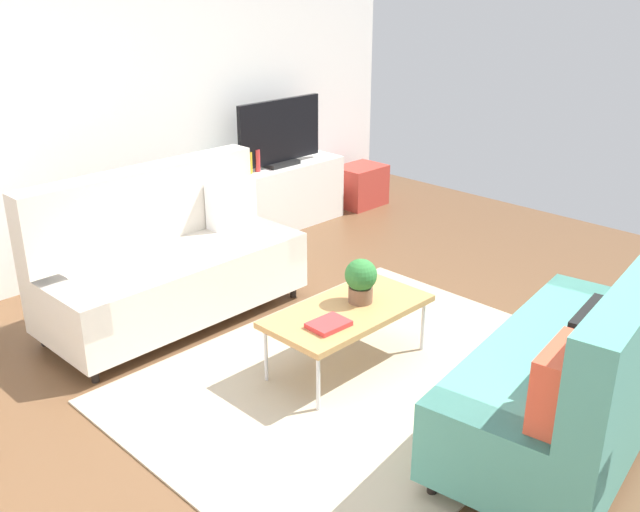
{
  "coord_description": "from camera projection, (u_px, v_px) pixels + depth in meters",
  "views": [
    {
      "loc": [
        -3.0,
        -2.59,
        2.42
      ],
      "look_at": [
        0.09,
        0.48,
        0.65
      ],
      "focal_mm": 39.68,
      "sensor_mm": 36.0,
      "label": 1
    }
  ],
  "objects": [
    {
      "name": "tv",
      "position": [
        280.0,
        134.0,
        6.81
      ],
      "size": [
        1.0,
        0.2,
        0.64
      ],
      "color": "black",
      "rests_on": "tv_console"
    },
    {
      "name": "wall_far",
      "position": [
        113.0,
        96.0,
        5.85
      ],
      "size": [
        6.4,
        0.12,
        2.9
      ],
      "primitive_type": "cube",
      "color": "white",
      "rests_on": "ground_plane"
    },
    {
      "name": "potted_plant",
      "position": [
        361.0,
        279.0,
        4.52
      ],
      "size": [
        0.21,
        0.21,
        0.29
      ],
      "color": "brown",
      "rests_on": "coffee_table"
    },
    {
      "name": "area_rug",
      "position": [
        365.0,
        379.0,
        4.49
      ],
      "size": [
        2.9,
        2.2,
        0.01
      ],
      "primitive_type": "cube",
      "color": "tan",
      "rests_on": "ground_plane"
    },
    {
      "name": "bottle_1",
      "position": [
        258.0,
        161.0,
        6.67
      ],
      "size": [
        0.05,
        0.05,
        0.21
      ],
      "primitive_type": "cylinder",
      "color": "red",
      "rests_on": "tv_console"
    },
    {
      "name": "couch_green",
      "position": [
        583.0,
        370.0,
        3.75
      ],
      "size": [
        2.0,
        1.09,
        1.1
      ],
      "rotation": [
        0.0,
        0.0,
        0.14
      ],
      "color": "teal",
      "rests_on": "ground_plane"
    },
    {
      "name": "couch_beige",
      "position": [
        169.0,
        262.0,
        5.16
      ],
      "size": [
        1.91,
        0.87,
        1.1
      ],
      "rotation": [
        0.0,
        0.0,
        3.16
      ],
      "color": "beige",
      "rests_on": "ground_plane"
    },
    {
      "name": "storage_trunk",
      "position": [
        360.0,
        186.0,
        7.75
      ],
      "size": [
        0.52,
        0.4,
        0.44
      ],
      "primitive_type": "cube",
      "color": "#B2382D",
      "rests_on": "ground_plane"
    },
    {
      "name": "vase_0",
      "position": [
        229.0,
        167.0,
        6.56
      ],
      "size": [
        0.12,
        0.12,
        0.16
      ],
      "primitive_type": "cylinder",
      "color": "#33B29E",
      "rests_on": "tv_console"
    },
    {
      "name": "coffee_table",
      "position": [
        348.0,
        312.0,
        4.5
      ],
      "size": [
        1.1,
        0.56,
        0.42
      ],
      "color": "#B7844C",
      "rests_on": "ground_plane"
    },
    {
      "name": "bottle_0",
      "position": [
        250.0,
        163.0,
        6.61
      ],
      "size": [
        0.04,
        0.04,
        0.2
      ],
      "primitive_type": "cylinder",
      "color": "gold",
      "rests_on": "tv_console"
    },
    {
      "name": "table_book_0",
      "position": [
        329.0,
        324.0,
        4.26
      ],
      "size": [
        0.25,
        0.19,
        0.03
      ],
      "primitive_type": "cube",
      "rotation": [
        0.0,
        0.0,
        -0.04
      ],
      "color": "red",
      "rests_on": "coffee_table"
    },
    {
      "name": "ground_plane",
      "position": [
        362.0,
        372.0,
        4.57
      ],
      "size": [
        7.68,
        7.68,
        0.0
      ],
      "primitive_type": "plane",
      "color": "brown"
    },
    {
      "name": "tv_console",
      "position": [
        280.0,
        196.0,
        7.06
      ],
      "size": [
        1.4,
        0.44,
        0.64
      ],
      "primitive_type": "cube",
      "color": "silver",
      "rests_on": "ground_plane"
    }
  ]
}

